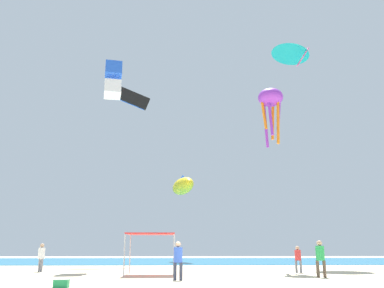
% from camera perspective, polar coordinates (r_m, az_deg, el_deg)
% --- Properties ---
extents(ground, '(110.00, 110.00, 0.10)m').
position_cam_1_polar(ground, '(20.60, -0.23, -18.55)').
color(ground, beige).
extents(ocean_strip, '(110.00, 25.41, 0.03)m').
position_cam_1_polar(ocean_strip, '(50.48, -1.34, -15.84)').
color(ocean_strip, '#1E6B93').
rests_on(ocean_strip, ground).
extents(canopy_tent, '(2.79, 2.86, 2.35)m').
position_cam_1_polar(canopy_tent, '(24.92, -5.67, -12.49)').
color(canopy_tent, '#B2B2B7').
rests_on(canopy_tent, ground).
extents(person_near_tent, '(0.51, 0.45, 1.91)m').
position_cam_1_polar(person_near_tent, '(23.70, 17.31, -14.52)').
color(person_near_tent, brown).
rests_on(person_near_tent, ground).
extents(person_leftmost, '(0.43, 0.43, 1.80)m').
position_cam_1_polar(person_leftmost, '(29.51, -20.10, -14.23)').
color(person_leftmost, slate).
rests_on(person_leftmost, ground).
extents(person_central, '(0.45, 0.43, 1.82)m').
position_cam_1_polar(person_central, '(20.90, -1.94, -15.40)').
color(person_central, '#33384C').
rests_on(person_central, ground).
extents(person_rightmost, '(0.39, 0.39, 1.63)m').
position_cam_1_polar(person_rightmost, '(27.78, 14.44, -14.89)').
color(person_rightmost, slate).
rests_on(person_rightmost, ground).
extents(cooler_box, '(0.57, 0.37, 0.35)m').
position_cam_1_polar(cooler_box, '(17.77, -17.63, -17.90)').
color(cooler_box, '#1E8C4C').
rests_on(cooler_box, ground).
extents(kite_box_blue, '(1.68, 1.83, 3.17)m').
position_cam_1_polar(kite_box_blue, '(36.49, -10.86, 8.68)').
color(kite_box_blue, blue).
extents(kite_inflatable_yellow, '(3.33, 6.58, 2.24)m').
position_cam_1_polar(kite_inflatable_yellow, '(47.61, -1.29, -5.83)').
color(kite_inflatable_yellow, yellow).
extents(kite_parafoil_black, '(4.61, 1.15, 2.81)m').
position_cam_1_polar(kite_parafoil_black, '(43.39, -8.86, 6.50)').
color(kite_parafoil_black, black).
extents(kite_octopus_purple, '(2.21, 2.21, 4.56)m').
position_cam_1_polar(kite_octopus_purple, '(32.69, 10.83, 5.94)').
color(kite_octopus_purple, purple).
extents(kite_delta_teal, '(5.14, 5.12, 3.20)m').
position_cam_1_polar(kite_delta_teal, '(43.61, 13.48, 12.31)').
color(kite_delta_teal, teal).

